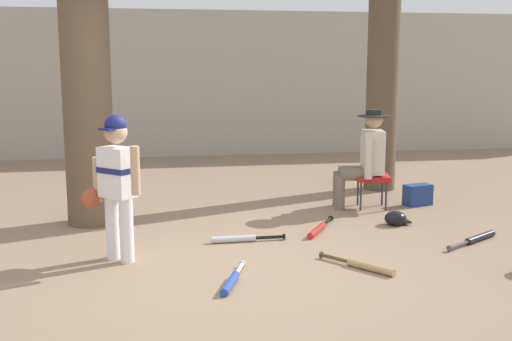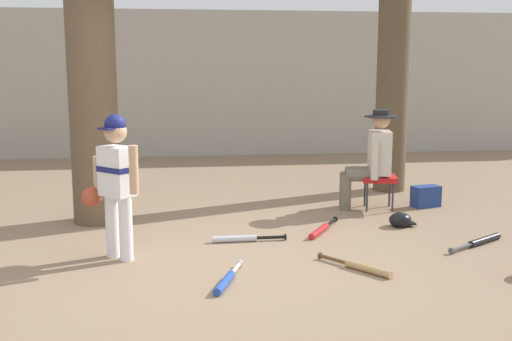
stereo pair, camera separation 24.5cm
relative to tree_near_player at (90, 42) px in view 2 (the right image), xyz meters
name	(u,v)px [view 2 (the right image)]	position (x,y,z in m)	size (l,w,h in m)	color
ground_plane	(218,271)	(1.22, -1.89, -1.97)	(60.00, 60.00, 0.00)	#897056
concrete_back_wall	(192,84)	(1.22, 5.10, -0.60)	(18.00, 0.36, 2.73)	#ADA89E
tree_near_player	(90,42)	(0.00, 0.00, 0.00)	(0.83, 0.83, 4.78)	brown
tree_behind_spectator	(395,16)	(3.82, 1.29, 0.40)	(0.69, 0.69, 5.47)	brown
young_ballplayer	(115,177)	(0.34, -1.41, -1.23)	(0.57, 0.45, 1.31)	white
folding_stool	(379,179)	(3.30, 0.17, -1.61)	(0.48, 0.48, 0.41)	red
seated_spectator	(371,157)	(3.20, 0.19, -1.33)	(0.68, 0.54, 1.20)	#6B6051
handbag_beside_stool	(426,196)	(3.91, 0.22, -1.84)	(0.34, 0.18, 0.26)	navy
bat_red_barrel	(321,230)	(2.36, -0.80, -1.94)	(0.48, 0.72, 0.07)	red
bat_aluminum_silver	(240,239)	(1.49, -1.02, -1.94)	(0.74, 0.07, 0.07)	#B7BCC6
bat_black_composite	(481,241)	(3.81, -1.41, -1.94)	(0.73, 0.49, 0.07)	black
bat_wood_tan	(362,267)	(2.43, -2.04, -1.94)	(0.51, 0.64, 0.07)	tan
bat_blue_youth	(226,280)	(1.26, -2.21, -1.94)	(0.30, 0.70, 0.07)	#2347AD
batting_helmet_black	(400,220)	(3.27, -0.66, -1.90)	(0.29, 0.22, 0.16)	black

